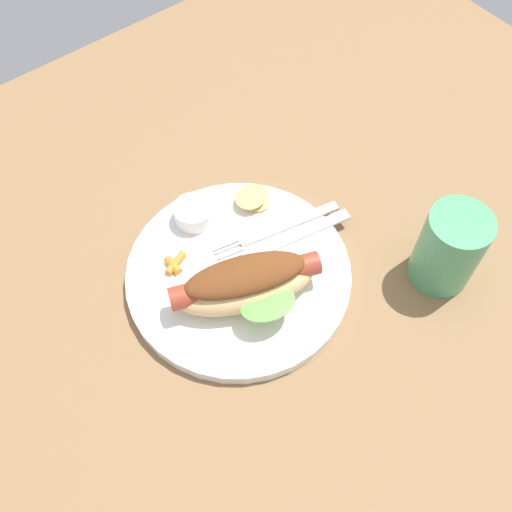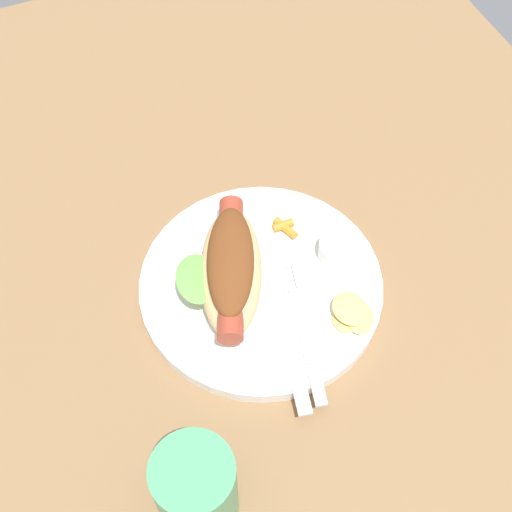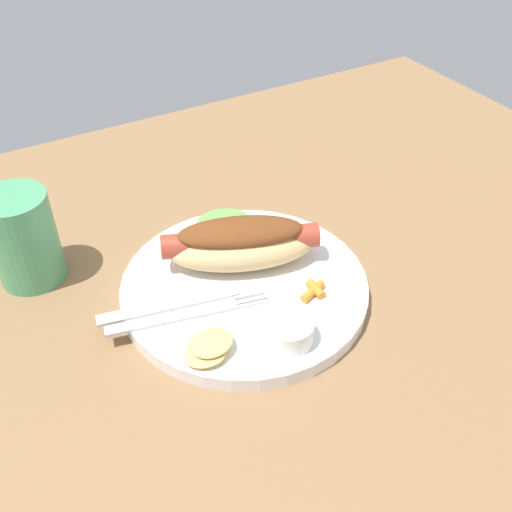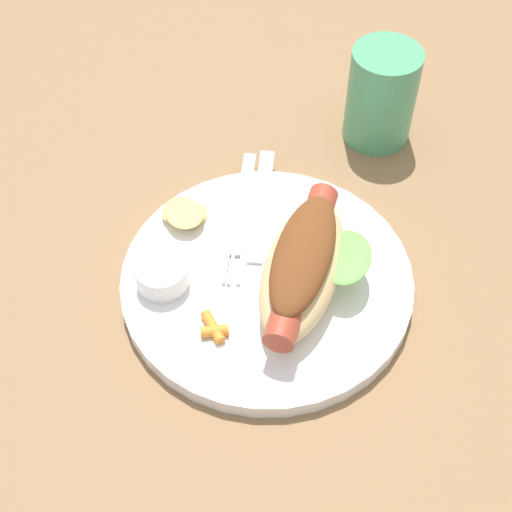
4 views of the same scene
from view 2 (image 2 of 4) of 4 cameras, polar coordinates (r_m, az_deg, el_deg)
ground_plane at (r=75.96cm, az=2.47°, el=-3.50°), size 120.00×90.00×1.80cm
plate at (r=74.76cm, az=0.40°, el=-2.42°), size 25.75×25.75×1.60cm
hot_dog at (r=71.75cm, az=-2.11°, el=-0.99°), size 16.77×12.43×5.39cm
sauce_ramekin at (r=75.40cm, az=6.85°, el=0.50°), size 4.65×4.65×2.36cm
fork at (r=70.99cm, az=3.96°, el=-6.31°), size 16.02×4.71×0.40cm
knife at (r=70.22cm, az=2.73°, el=-7.45°), size 14.18×4.20×0.36cm
chips_pile at (r=71.98cm, az=7.82°, el=-4.70°), size 5.67×5.44×1.50cm
carrot_garnish at (r=77.57cm, az=2.32°, el=2.39°), size 3.21×2.35×0.94cm
drinking_cup at (r=61.93cm, az=-4.88°, el=-18.31°), size 6.98×6.98×10.31cm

